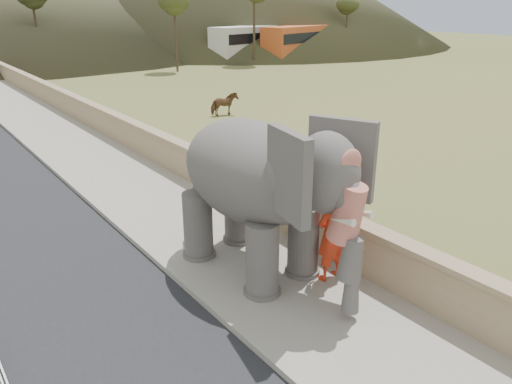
# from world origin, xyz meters

# --- Properties ---
(ground) EXTENTS (160.00, 160.00, 0.00)m
(ground) POSITION_xyz_m (0.00, 0.00, 0.00)
(ground) COLOR olive
(ground) RESTS_ON ground
(walkway) EXTENTS (3.00, 120.00, 0.15)m
(walkway) POSITION_xyz_m (0.00, 10.00, 0.07)
(walkway) COLOR #9E9687
(walkway) RESTS_ON ground
(parapet) EXTENTS (0.30, 120.00, 1.10)m
(parapet) POSITION_xyz_m (1.65, 10.00, 0.55)
(parapet) COLOR tan
(parapet) RESTS_ON ground
(cow) EXTENTS (1.38, 0.71, 1.13)m
(cow) POSITION_xyz_m (7.86, 12.51, 0.57)
(cow) COLOR brown
(cow) RESTS_ON ground
(distant_car) EXTENTS (4.27, 1.82, 1.44)m
(distant_car) POSITION_xyz_m (20.49, 36.51, 0.72)
(distant_car) COLOR silver
(distant_car) RESTS_ON ground
(bus_white) EXTENTS (11.28, 4.58, 3.10)m
(bus_white) POSITION_xyz_m (24.89, 32.54, 1.55)
(bus_white) COLOR silver
(bus_white) RESTS_ON ground
(bus_orange) EXTENTS (11.27, 5.33, 3.10)m
(bus_orange) POSITION_xyz_m (28.87, 30.35, 1.55)
(bus_orange) COLOR #CD5324
(bus_orange) RESTS_ON ground
(elephant_and_man) EXTENTS (2.65, 4.63, 3.21)m
(elephant_and_man) POSITION_xyz_m (0.02, -0.53, 1.74)
(elephant_and_man) COLOR #615C58
(elephant_and_man) RESTS_ON ground
(trees) EXTENTS (46.82, 44.26, 8.54)m
(trees) POSITION_xyz_m (4.34, 28.26, 3.71)
(trees) COLOR #473828
(trees) RESTS_ON ground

